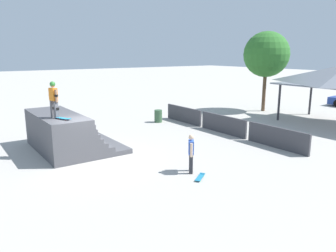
# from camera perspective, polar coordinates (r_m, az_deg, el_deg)

# --- Properties ---
(ground_plane) EXTENTS (160.00, 160.00, 0.00)m
(ground_plane) POSITION_cam_1_polar(r_m,az_deg,el_deg) (14.93, -13.13, -5.84)
(ground_plane) COLOR #ADA8A0
(quarter_pipe_ramp) EXTENTS (4.82, 3.64, 1.82)m
(quarter_pipe_ramp) POSITION_cam_1_polar(r_m,az_deg,el_deg) (16.64, -17.56, -1.33)
(quarter_pipe_ramp) COLOR #4C4C51
(quarter_pipe_ramp) RESTS_ON ground
(skater_on_deck) EXTENTS (0.70, 0.29, 1.61)m
(skater_on_deck) POSITION_cam_1_polar(r_m,az_deg,el_deg) (15.18, -19.32, 4.76)
(skater_on_deck) COLOR #4C4C51
(skater_on_deck) RESTS_ON quarter_pipe_ramp
(skateboard_on_deck) EXTENTS (0.80, 0.49, 0.09)m
(skateboard_on_deck) POSITION_cam_1_polar(r_m,az_deg,el_deg) (14.81, -17.69, 1.27)
(skateboard_on_deck) COLOR red
(skateboard_on_deck) RESTS_ON quarter_pipe_ramp
(bystander_walking) EXTENTS (0.55, 0.46, 1.54)m
(bystander_walking) POSITION_cam_1_polar(r_m,az_deg,el_deg) (12.92, 4.04, -4.44)
(bystander_walking) COLOR #2D2D33
(bystander_walking) RESTS_ON ground
(skateboard_on_ground) EXTENTS (0.63, 0.78, 0.09)m
(skateboard_on_ground) POSITION_cam_1_polar(r_m,az_deg,el_deg) (12.59, 5.64, -8.80)
(skateboard_on_ground) COLOR green
(skateboard_on_ground) RESTS_ON ground
(barrier_fence) EXTENTS (11.15, 0.12, 1.05)m
(barrier_fence) POSITION_cam_1_polar(r_m,az_deg,el_deg) (19.56, 9.57, 0.29)
(barrier_fence) COLOR #3D3D42
(barrier_fence) RESTS_ON ground
(tree_beside_pavilion) EXTENTS (3.57, 3.57, 6.31)m
(tree_beside_pavilion) POSITION_cam_1_polar(r_m,az_deg,el_deg) (27.54, 16.77, 11.84)
(tree_beside_pavilion) COLOR brown
(tree_beside_pavilion) RESTS_ON ground
(trash_bin) EXTENTS (0.52, 0.52, 0.85)m
(trash_bin) POSITION_cam_1_polar(r_m,az_deg,el_deg) (22.34, -1.71, 1.74)
(trash_bin) COLOR #385B3D
(trash_bin) RESTS_ON ground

